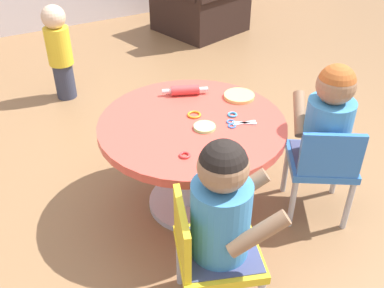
{
  "coord_description": "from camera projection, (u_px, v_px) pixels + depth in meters",
  "views": [
    {
      "loc": [
        -0.84,
        -1.49,
        1.54
      ],
      "look_at": [
        0.0,
        0.0,
        0.37
      ],
      "focal_mm": 41.28,
      "sensor_mm": 36.0,
      "label": 1
    }
  ],
  "objects": [
    {
      "name": "rolling_pin",
      "position": [
        185.0,
        90.0,
        2.2
      ],
      "size": [
        0.22,
        0.11,
        0.05
      ],
      "color": "#D83F3F",
      "rests_on": "craft_table"
    },
    {
      "name": "playdough_blob_1",
      "position": [
        239.0,
        96.0,
        2.19
      ],
      "size": [
        0.15,
        0.15,
        0.02
      ],
      "primitive_type": "cylinder",
      "color": "#F2CC72",
      "rests_on": "craft_table"
    },
    {
      "name": "cookie_cutter_1",
      "position": [
        194.0,
        115.0,
        2.05
      ],
      "size": [
        0.06,
        0.06,
        0.01
      ],
      "primitive_type": "torus",
      "color": "orange",
      "rests_on": "craft_table"
    },
    {
      "name": "ground_plane",
      "position": [
        192.0,
        203.0,
        2.28
      ],
      "size": [
        10.0,
        10.0,
        0.0
      ],
      "primitive_type": "plane",
      "color": "olive"
    },
    {
      "name": "seated_child_left",
      "position": [
        223.0,
        206.0,
        1.49
      ],
      "size": [
        0.42,
        0.37,
        0.51
      ],
      "color": "#3F4772",
      "rests_on": "ground"
    },
    {
      "name": "seated_child_right",
      "position": [
        329.0,
        118.0,
        1.96
      ],
      "size": [
        0.41,
        0.44,
        0.51
      ],
      "color": "#3F4772",
      "rests_on": "ground"
    },
    {
      "name": "child_chair_right",
      "position": [
        322.0,
        164.0,
        2.05
      ],
      "size": [
        0.41,
        0.41,
        0.54
      ],
      "color": "#B7B7BC",
      "rests_on": "ground"
    },
    {
      "name": "cookie_cutter_0",
      "position": [
        232.0,
        115.0,
        2.05
      ],
      "size": [
        0.05,
        0.05,
        0.01
      ],
      "primitive_type": "torus",
      "color": "#3F99D8",
      "rests_on": "craft_table"
    },
    {
      "name": "toddler_standing",
      "position": [
        59.0,
        50.0,
        3.04
      ],
      "size": [
        0.17,
        0.17,
        0.67
      ],
      "color": "#33384C",
      "rests_on": "ground"
    },
    {
      "name": "child_chair_left",
      "position": [
        210.0,
        253.0,
        1.61
      ],
      "size": [
        0.38,
        0.38,
        0.54
      ],
      "color": "#B7B7BC",
      "rests_on": "ground"
    },
    {
      "name": "playdough_blob_0",
      "position": [
        205.0,
        127.0,
        1.95
      ],
      "size": [
        0.1,
        0.1,
        0.01
      ],
      "primitive_type": "cylinder",
      "color": "#B2E58C",
      "rests_on": "craft_table"
    },
    {
      "name": "cookie_cutter_2",
      "position": [
        185.0,
        155.0,
        1.78
      ],
      "size": [
        0.05,
        0.05,
        0.01
      ],
      "primitive_type": "torus",
      "color": "red",
      "rests_on": "craft_table"
    },
    {
      "name": "craft_scissors",
      "position": [
        237.0,
        124.0,
        1.98
      ],
      "size": [
        0.14,
        0.1,
        0.01
      ],
      "color": "silver",
      "rests_on": "craft_table"
    },
    {
      "name": "craft_table",
      "position": [
        192.0,
        144.0,
        2.07
      ],
      "size": [
        0.86,
        0.86,
        0.5
      ],
      "color": "silver",
      "rests_on": "ground"
    }
  ]
}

